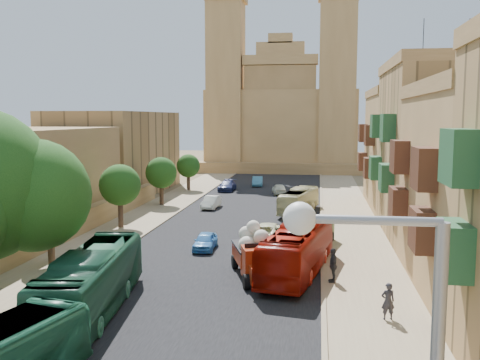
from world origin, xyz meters
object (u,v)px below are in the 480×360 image
(street_tree_d, at_px, (188,166))
(bus_cream_east, at_px, (299,201))
(street_tree_a, at_px, (50,221))
(car_dkblue, at_px, (227,186))
(pedestrian_c, at_px, (333,265))
(car_blue_a, at_px, (205,241))
(street_tree_b, at_px, (120,185))
(car_white_a, at_px, (211,202))
(church, at_px, (282,116))
(car_white_b, at_px, (279,189))
(pedestrian_a, at_px, (388,301))
(car_cream, at_px, (269,232))
(olive_pickup, at_px, (315,233))
(red_truck, at_px, (256,254))
(car_blue_b, at_px, (258,181))
(bus_red_east, at_px, (298,249))
(bus_green_north, at_px, (91,282))
(street_tree_c, at_px, (161,173))

(street_tree_d, relative_size, bus_cream_east, 0.54)
(street_tree_a, bearing_deg, bus_cream_east, 55.08)
(car_dkblue, distance_m, pedestrian_c, 38.79)
(car_blue_a, bearing_deg, street_tree_b, 141.45)
(car_white_a, bearing_deg, street_tree_b, -115.34)
(church, distance_m, street_tree_a, 67.69)
(street_tree_b, bearing_deg, car_white_b, 61.26)
(car_white_a, bearing_deg, pedestrian_a, -60.49)
(car_cream, bearing_deg, bus_cream_east, -93.69)
(car_blue_a, relative_size, car_white_a, 0.92)
(pedestrian_c, bearing_deg, olive_pickup, -175.61)
(red_truck, relative_size, car_blue_b, 1.50)
(street_tree_b, height_order, car_dkblue, street_tree_b)
(red_truck, xyz_separation_m, bus_red_east, (2.39, 1.15, 0.06))
(bus_red_east, bearing_deg, pedestrian_c, 155.86)
(church, height_order, bus_cream_east, church)
(bus_green_north, distance_m, car_dkblue, 43.31)
(street_tree_a, bearing_deg, car_white_a, 75.68)
(bus_green_north, xyz_separation_m, car_cream, (6.99, 16.09, -0.80))
(bus_cream_east, height_order, pedestrian_a, bus_cream_east)
(street_tree_c, bearing_deg, car_white_a, -14.67)
(street_tree_d, xyz_separation_m, pedestrian_a, (19.91, -42.33, -2.22))
(bus_cream_east, distance_m, pedestrian_a, 27.99)
(car_dkblue, bearing_deg, bus_green_north, -87.84)
(olive_pickup, bearing_deg, street_tree_a, -154.13)
(bus_cream_east, bearing_deg, olive_pickup, 110.39)
(street_tree_d, distance_m, bus_green_north, 43.93)
(street_tree_b, bearing_deg, bus_red_east, -36.67)
(bus_red_east, relative_size, car_white_b, 2.81)
(olive_pickup, distance_m, pedestrian_c, 9.00)
(pedestrian_c, bearing_deg, car_white_b, -173.07)
(red_truck, relative_size, bus_cream_east, 0.69)
(church, relative_size, red_truck, 6.20)
(red_truck, bearing_deg, street_tree_a, 176.98)
(car_dkblue, bearing_deg, car_white_b, -15.95)
(car_dkblue, bearing_deg, street_tree_a, -97.15)
(pedestrian_a, bearing_deg, bus_green_north, -8.48)
(street_tree_b, height_order, car_white_a, street_tree_b)
(red_truck, relative_size, car_blue_a, 1.66)
(street_tree_d, relative_size, red_truck, 0.79)
(street_tree_c, height_order, bus_cream_east, street_tree_c)
(car_white_a, bearing_deg, bus_red_east, -62.78)
(church, bearing_deg, pedestrian_c, -83.63)
(street_tree_d, xyz_separation_m, car_dkblue, (5.13, -0.19, -2.43))
(olive_pickup, height_order, pedestrian_a, olive_pickup)
(bus_cream_east, xyz_separation_m, car_dkblue, (-9.66, 14.62, -0.52))
(street_tree_d, bearing_deg, car_blue_a, -73.99)
(street_tree_c, distance_m, car_blue_b, 19.34)
(olive_pickup, bearing_deg, red_truck, -111.28)
(bus_red_east, height_order, car_white_b, bus_red_east)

